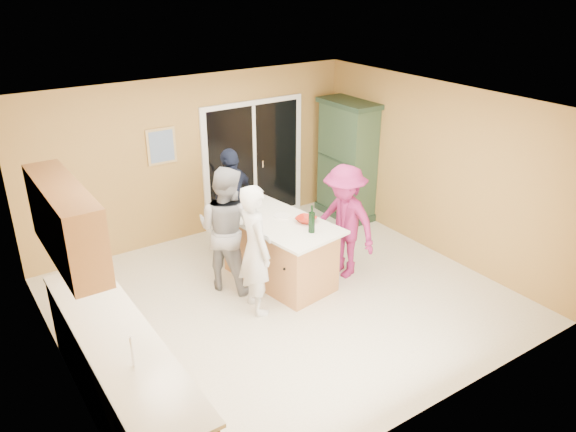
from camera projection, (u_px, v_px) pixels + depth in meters
floor at (283, 300)px, 7.49m from camera, size 5.50×5.50×0.00m
ceiling at (282, 107)px, 6.44m from camera, size 5.50×5.00×0.10m
wall_back at (195, 158)px, 8.86m from camera, size 5.50×0.10×2.60m
wall_front at (435, 301)px, 5.07m from camera, size 5.50×0.10×2.60m
wall_left at (51, 272)px, 5.56m from camera, size 0.10×5.00×2.60m
wall_right at (436, 170)px, 8.37m from camera, size 0.10×5.00×2.60m
left_cabinet_run at (127, 387)px, 5.26m from camera, size 0.65×3.05×1.24m
upper_cabinets at (66, 222)px, 5.27m from camera, size 0.35×1.60×0.75m
sliding_door at (254, 162)px, 9.47m from camera, size 1.90×0.07×2.10m
framed_picture at (161, 146)px, 8.44m from camera, size 0.46×0.04×0.56m
kitchen_island at (280, 252)px, 7.81m from camera, size 1.19×1.86×0.91m
green_hutch at (347, 161)px, 9.68m from camera, size 0.59×1.12×2.05m
woman_white at (255, 250)px, 6.96m from camera, size 0.50×0.68×1.71m
woman_grey at (226, 229)px, 7.48m from camera, size 1.00×1.07×1.74m
woman_navy at (232, 201)px, 8.45m from camera, size 1.06×0.79×1.67m
woman_magenta at (344, 222)px, 7.81m from camera, size 0.80×1.16×1.64m
serving_bowl at (306, 220)px, 7.57m from camera, size 0.36×0.36×0.07m
tulip_vase at (71, 257)px, 6.18m from camera, size 0.22×0.15×0.40m
tumbler_near at (259, 216)px, 7.66m from camera, size 0.07×0.07×0.10m
tumbler_far at (247, 210)px, 7.82m from camera, size 0.09×0.09×0.11m
wine_bottle at (312, 222)px, 7.23m from camera, size 0.09×0.09×0.37m
white_plate at (282, 216)px, 7.75m from camera, size 0.24×0.24×0.02m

